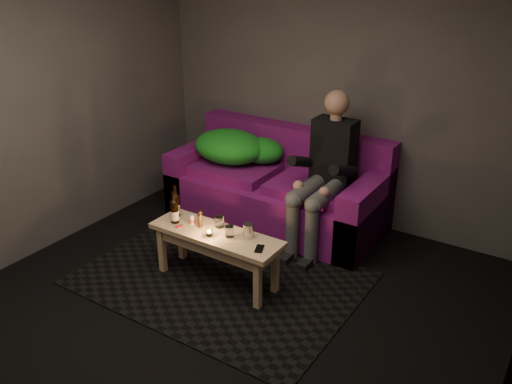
# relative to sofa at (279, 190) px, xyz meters

# --- Properties ---
(floor) EXTENTS (4.50, 4.50, 0.00)m
(floor) POSITION_rel_sofa_xyz_m (0.44, -1.82, -0.34)
(floor) COLOR black
(floor) RESTS_ON ground
(room) EXTENTS (4.50, 4.50, 4.50)m
(room) POSITION_rel_sofa_xyz_m (0.44, -1.35, 1.31)
(room) COLOR silver
(room) RESTS_ON ground
(rug) EXTENTS (2.31, 1.69, 0.01)m
(rug) POSITION_rel_sofa_xyz_m (0.16, -1.24, -0.33)
(rug) COLOR black
(rug) RESTS_ON floor
(sofa) EXTENTS (2.16, 0.97, 0.93)m
(sofa) POSITION_rel_sofa_xyz_m (0.00, 0.00, 0.00)
(sofa) COLOR #730F5F
(sofa) RESTS_ON floor
(green_blanket) EXTENTS (0.95, 0.65, 0.32)m
(green_blanket) POSITION_rel_sofa_xyz_m (-0.52, -0.01, 0.36)
(green_blanket) COLOR #167B1B
(green_blanket) RESTS_ON sofa
(person) EXTENTS (0.39, 0.90, 1.44)m
(person) POSITION_rel_sofa_xyz_m (0.59, -0.18, 0.41)
(person) COLOR black
(person) RESTS_ON sofa
(coffee_table) EXTENTS (1.15, 0.37, 0.47)m
(coffee_table) POSITION_rel_sofa_xyz_m (0.16, -1.29, 0.05)
(coffee_table) COLOR tan
(coffee_table) RESTS_ON rug
(beer_bottle_a) EXTENTS (0.07, 0.07, 0.29)m
(beer_bottle_a) POSITION_rel_sofa_xyz_m (-0.31, -1.24, 0.24)
(beer_bottle_a) COLOR black
(beer_bottle_a) RESTS_ON coffee_table
(beer_bottle_b) EXTENTS (0.07, 0.07, 0.28)m
(beer_bottle_b) POSITION_rel_sofa_xyz_m (-0.24, -1.33, 0.24)
(beer_bottle_b) COLOR black
(beer_bottle_b) RESTS_ON coffee_table
(salt_shaker) EXTENTS (0.05, 0.05, 0.08)m
(salt_shaker) POSITION_rel_sofa_xyz_m (-0.10, -1.28, 0.18)
(salt_shaker) COLOR silver
(salt_shaker) RESTS_ON coffee_table
(pepper_mill) EXTENTS (0.05, 0.05, 0.12)m
(pepper_mill) POSITION_rel_sofa_xyz_m (-0.00, -1.28, 0.19)
(pepper_mill) COLOR black
(pepper_mill) RESTS_ON coffee_table
(tumbler_back) EXTENTS (0.08, 0.08, 0.09)m
(tumbler_back) POSITION_rel_sofa_xyz_m (0.13, -1.19, 0.18)
(tumbler_back) COLOR white
(tumbler_back) RESTS_ON coffee_table
(tealight) EXTENTS (0.06, 0.06, 0.04)m
(tealight) POSITION_rel_sofa_xyz_m (0.15, -1.36, 0.16)
(tealight) COLOR white
(tealight) RESTS_ON coffee_table
(tumbler_front) EXTENTS (0.08, 0.08, 0.09)m
(tumbler_front) POSITION_rel_sofa_xyz_m (0.30, -1.29, 0.18)
(tumbler_front) COLOR white
(tumbler_front) RESTS_ON coffee_table
(steel_cup) EXTENTS (0.09, 0.09, 0.12)m
(steel_cup) POSITION_rel_sofa_xyz_m (0.43, -1.21, 0.19)
(steel_cup) COLOR #B9BAC0
(steel_cup) RESTS_ON coffee_table
(smartphone) EXTENTS (0.10, 0.14, 0.01)m
(smartphone) POSITION_rel_sofa_xyz_m (0.61, -1.33, 0.14)
(smartphone) COLOR black
(smartphone) RESTS_ON coffee_table
(red_lighter) EXTENTS (0.04, 0.07, 0.01)m
(red_lighter) POSITION_rel_sofa_xyz_m (-0.16, -1.38, 0.14)
(red_lighter) COLOR #B40B1E
(red_lighter) RESTS_ON coffee_table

